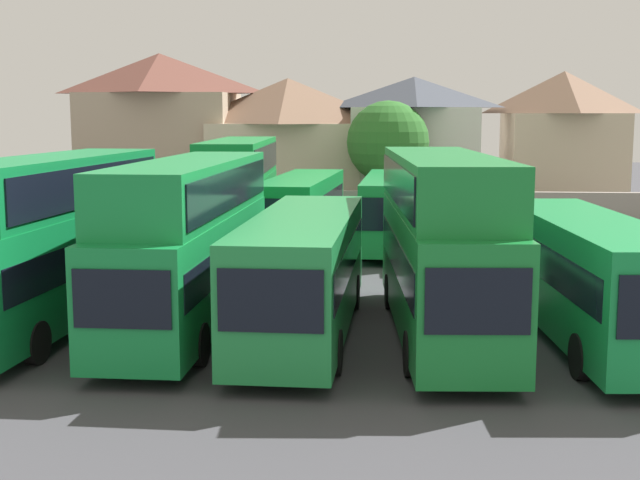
# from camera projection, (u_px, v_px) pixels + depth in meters

# --- Properties ---
(ground) EXTENTS (140.00, 140.00, 0.00)m
(ground) POSITION_uv_depth(u_px,v_px,m) (342.00, 240.00, 42.10)
(ground) COLOR #424247
(depot_boundary_wall) EXTENTS (56.00, 0.50, 1.80)m
(depot_boundary_wall) POSITION_uv_depth(u_px,v_px,m) (348.00, 206.00, 49.17)
(depot_boundary_wall) COLOR gray
(depot_boundary_wall) RESTS_ON ground
(bus_1) EXTENTS (3.19, 11.59, 4.97)m
(bus_1) POSITION_uv_depth(u_px,v_px,m) (53.00, 232.00, 24.68)
(bus_1) COLOR #0F7F3B
(bus_1) RESTS_ON ground
(bus_2) EXTENTS (2.78, 12.06, 4.86)m
(bus_2) POSITION_uv_depth(u_px,v_px,m) (189.00, 235.00, 24.65)
(bus_2) COLOR #15873E
(bus_2) RESTS_ON ground
(bus_3) EXTENTS (2.96, 11.39, 3.41)m
(bus_3) POSITION_uv_depth(u_px,v_px,m) (303.00, 268.00, 23.78)
(bus_3) COLOR #1F8740
(bus_3) RESTS_ON ground
(bus_4) EXTENTS (3.23, 11.74, 5.08)m
(bus_4) POSITION_uv_depth(u_px,v_px,m) (442.00, 236.00, 23.61)
(bus_4) COLOR #177B31
(bus_4) RESTS_ON ground
(bus_5) EXTENTS (3.32, 11.39, 3.37)m
(bus_5) POSITION_uv_depth(u_px,v_px,m) (588.00, 272.00, 23.29)
(bus_5) COLOR #148B41
(bus_5) RESTS_ON ground
(bus_6) EXTENTS (3.07, 11.99, 4.99)m
(bus_6) POSITION_uv_depth(u_px,v_px,m) (239.00, 188.00, 39.28)
(bus_6) COLOR #118235
(bus_6) RESTS_ON ground
(bus_7) EXTENTS (3.28, 10.98, 3.34)m
(bus_7) POSITION_uv_depth(u_px,v_px,m) (302.00, 208.00, 39.07)
(bus_7) COLOR #108837
(bus_7) RESTS_ON ground
(bus_8) EXTENTS (2.93, 10.42, 3.33)m
(bus_8) POSITION_uv_depth(u_px,v_px,m) (393.00, 208.00, 39.24)
(bus_8) COLOR #18843C
(bus_8) RESTS_ON ground
(bus_9) EXTENTS (3.00, 11.26, 3.42)m
(bus_9) POSITION_uv_depth(u_px,v_px,m) (461.00, 207.00, 39.10)
(bus_9) COLOR #1F8C3D
(bus_9) RESTS_ON ground
(house_terrace_left) EXTENTS (10.15, 7.45, 10.09)m
(house_terrace_left) POSITION_uv_depth(u_px,v_px,m) (161.00, 129.00, 57.04)
(house_terrace_left) COLOR tan
(house_terrace_left) RESTS_ON ground
(house_terrace_centre) EXTENTS (10.15, 7.62, 8.44)m
(house_terrace_centre) POSITION_uv_depth(u_px,v_px,m) (288.00, 142.00, 56.05)
(house_terrace_centre) COLOR beige
(house_terrace_centre) RESTS_ON ground
(house_terrace_right) EXTENTS (8.27, 7.72, 8.51)m
(house_terrace_right) POSITION_uv_depth(u_px,v_px,m) (413.00, 142.00, 55.54)
(house_terrace_right) COLOR silver
(house_terrace_right) RESTS_ON ground
(house_terrace_far_right) EXTENTS (7.52, 7.21, 8.88)m
(house_terrace_far_right) POSITION_uv_depth(u_px,v_px,m) (562.00, 139.00, 55.92)
(house_terrace_far_right) COLOR #C6B293
(house_terrace_far_right) RESTS_ON ground
(tree_left_of_lot) EXTENTS (4.90, 4.90, 6.94)m
(tree_left_of_lot) POSITION_uv_depth(u_px,v_px,m) (388.00, 142.00, 50.95)
(tree_left_of_lot) COLOR brown
(tree_left_of_lot) RESTS_ON ground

